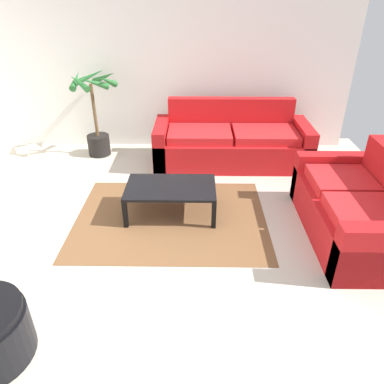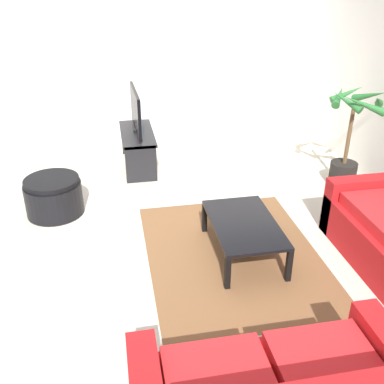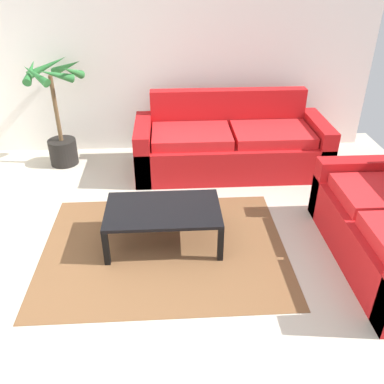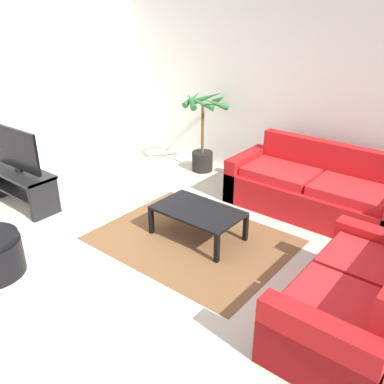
{
  "view_description": "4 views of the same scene",
  "coord_description": "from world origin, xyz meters",
  "px_view_note": "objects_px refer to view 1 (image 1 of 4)",
  "views": [
    {
      "loc": [
        0.59,
        -2.79,
        2.36
      ],
      "look_at": [
        0.54,
        0.32,
        0.58
      ],
      "focal_mm": 33.69,
      "sensor_mm": 36.0,
      "label": 1
    },
    {
      "loc": [
        3.87,
        -0.38,
        2.64
      ],
      "look_at": [
        0.11,
        0.34,
        0.66
      ],
      "focal_mm": 41.8,
      "sensor_mm": 36.0,
      "label": 2
    },
    {
      "loc": [
        0.36,
        -2.29,
        2.36
      ],
      "look_at": [
        0.55,
        0.82,
        0.53
      ],
      "focal_mm": 38.64,
      "sensor_mm": 36.0,
      "label": 3
    },
    {
      "loc": [
        2.94,
        -2.57,
        2.61
      ],
      "look_at": [
        0.26,
        0.75,
        0.61
      ],
      "focal_mm": 38.71,
      "sensor_mm": 36.0,
      "label": 4
    }
  ],
  "objects_px": {
    "potted_palm": "(97,119)",
    "couch_main": "(231,143)",
    "couch_loveseat": "(356,211)",
    "coffee_table": "(171,189)"
  },
  "relations": [
    {
      "from": "couch_main",
      "to": "couch_loveseat",
      "type": "relative_size",
      "value": 1.35
    },
    {
      "from": "couch_loveseat",
      "to": "potted_palm",
      "type": "distance_m",
      "value": 3.88
    },
    {
      "from": "couch_main",
      "to": "coffee_table",
      "type": "xyz_separation_m",
      "value": [
        -0.82,
        -1.46,
        0.02
      ]
    },
    {
      "from": "couch_main",
      "to": "couch_loveseat",
      "type": "height_order",
      "value": "same"
    },
    {
      "from": "coffee_table",
      "to": "potted_palm",
      "type": "distance_m",
      "value": 2.16
    },
    {
      "from": "potted_palm",
      "to": "couch_main",
      "type": "bearing_deg",
      "value": -7.61
    },
    {
      "from": "couch_loveseat",
      "to": "potted_palm",
      "type": "height_order",
      "value": "potted_palm"
    },
    {
      "from": "couch_loveseat",
      "to": "coffee_table",
      "type": "xyz_separation_m",
      "value": [
        -1.99,
        0.38,
        0.03
      ]
    },
    {
      "from": "couch_loveseat",
      "to": "potted_palm",
      "type": "relative_size",
      "value": 1.28
    },
    {
      "from": "couch_loveseat",
      "to": "coffee_table",
      "type": "bearing_deg",
      "value": 169.15
    }
  ]
}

